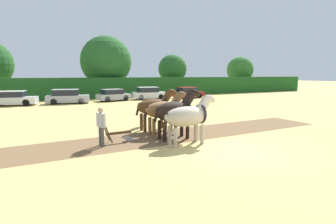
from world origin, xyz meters
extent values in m
plane|color=tan|center=(0.00, 0.00, 0.00)|extent=(240.00, 240.00, 0.00)
cube|color=brown|center=(-5.50, 3.46, 0.00)|extent=(27.83, 3.74, 0.01)
cube|color=#1E511E|center=(0.00, 27.57, 1.37)|extent=(77.35, 1.77, 2.74)
cylinder|color=#423323|center=(2.09, 30.98, 1.51)|extent=(0.44, 0.44, 3.03)
sphere|color=#235623|center=(2.09, 30.98, 5.06)|extent=(7.41, 7.41, 7.41)
cylinder|color=brown|center=(13.06, 30.88, 1.39)|extent=(0.44, 0.44, 2.79)
sphere|color=#235623|center=(13.06, 30.88, 4.09)|extent=(4.72, 4.72, 4.72)
cylinder|color=#4C3823|center=(27.85, 31.22, 1.34)|extent=(0.44, 0.44, 2.68)
sphere|color=#2D6628|center=(27.85, 31.22, 4.05)|extent=(5.00, 5.00, 5.00)
ellipsoid|color=#B2A38E|center=(-1.29, 1.81, 1.28)|extent=(2.20, 1.01, 0.91)
cylinder|color=#B2A38E|center=(-0.59, 2.09, 0.44)|extent=(0.18, 0.18, 0.87)
cylinder|color=#B2A38E|center=(-0.58, 1.57, 0.44)|extent=(0.18, 0.18, 0.87)
cylinder|color=#B2A38E|center=(-2.00, 2.06, 0.44)|extent=(0.18, 0.18, 0.87)
cylinder|color=#B2A38E|center=(-1.99, 1.53, 0.44)|extent=(0.18, 0.18, 0.87)
cylinder|color=#B2A38E|center=(-0.37, 1.84, 1.75)|extent=(0.79, 0.45, 0.85)
ellipsoid|color=#B2A38E|center=(0.02, 1.85, 2.02)|extent=(0.69, 0.28, 0.54)
cube|color=black|center=(-0.20, 1.84, 1.94)|extent=(0.39, 0.09, 0.52)
cylinder|color=black|center=(-2.32, 1.79, 1.18)|extent=(0.30, 0.13, 0.71)
torus|color=black|center=(-0.53, 1.83, 1.35)|extent=(0.13, 0.92, 0.92)
ellipsoid|color=black|center=(-1.32, 2.98, 1.36)|extent=(1.97, 1.07, 0.97)
cylinder|color=black|center=(-0.70, 3.28, 0.46)|extent=(0.18, 0.18, 0.93)
cylinder|color=black|center=(-0.68, 2.72, 0.46)|extent=(0.18, 0.18, 0.93)
cylinder|color=black|center=(-1.96, 3.25, 0.46)|extent=(0.18, 0.18, 0.93)
cylinder|color=black|center=(-1.94, 2.69, 0.46)|extent=(0.18, 0.18, 0.93)
cylinder|color=black|center=(-0.49, 3.01, 1.90)|extent=(0.89, 0.48, 0.99)
ellipsoid|color=black|center=(-0.04, 3.02, 2.23)|extent=(0.69, 0.28, 0.54)
cube|color=black|center=(-0.29, 3.01, 2.11)|extent=(0.46, 0.09, 0.61)
cylinder|color=black|center=(-2.24, 2.96, 1.26)|extent=(0.30, 0.13, 0.71)
torus|color=black|center=(-0.64, 3.00, 1.44)|extent=(0.14, 0.98, 0.98)
ellipsoid|color=brown|center=(-1.35, 4.15, 1.31)|extent=(1.99, 0.97, 0.87)
cylinder|color=brown|center=(-0.72, 4.42, 0.46)|extent=(0.18, 0.18, 0.92)
cylinder|color=brown|center=(-0.71, 3.92, 0.46)|extent=(0.18, 0.18, 0.92)
cylinder|color=brown|center=(-2.00, 4.39, 0.46)|extent=(0.18, 0.18, 0.92)
cylinder|color=brown|center=(-1.98, 3.88, 0.46)|extent=(0.18, 0.18, 0.92)
cylinder|color=brown|center=(-0.52, 4.18, 1.78)|extent=(0.78, 0.43, 0.85)
ellipsoid|color=brown|center=(-0.13, 4.19, 2.05)|extent=(0.69, 0.28, 0.54)
cube|color=black|center=(-0.35, 4.18, 1.96)|extent=(0.39, 0.09, 0.52)
cylinder|color=black|center=(-2.29, 4.13, 1.22)|extent=(0.30, 0.13, 0.71)
torus|color=black|center=(-0.66, 4.17, 1.38)|extent=(0.13, 0.89, 0.89)
ellipsoid|color=#513319|center=(-1.38, 5.32, 1.35)|extent=(1.99, 0.98, 0.88)
cylinder|color=#513319|center=(-0.75, 5.60, 0.48)|extent=(0.18, 0.18, 0.96)
cylinder|color=#513319|center=(-0.74, 5.09, 0.48)|extent=(0.18, 0.18, 0.96)
cylinder|color=#513319|center=(-2.03, 5.56, 0.48)|extent=(0.18, 0.18, 0.96)
cylinder|color=#513319|center=(-2.02, 5.05, 0.48)|extent=(0.18, 0.18, 0.96)
cylinder|color=#513319|center=(-0.55, 5.35, 1.83)|extent=(0.80, 0.44, 0.87)
ellipsoid|color=#513319|center=(-0.15, 5.36, 2.12)|extent=(0.69, 0.28, 0.54)
cube|color=black|center=(-0.37, 5.35, 2.02)|extent=(0.41, 0.09, 0.54)
cylinder|color=black|center=(-2.32, 5.30, 1.26)|extent=(0.30, 0.13, 0.71)
torus|color=black|center=(-0.70, 5.34, 1.42)|extent=(0.13, 0.90, 0.90)
cube|color=#4C331E|center=(-3.93, 3.50, 0.45)|extent=(1.22, 0.13, 0.12)
cube|color=#939399|center=(-3.44, 3.51, 0.10)|extent=(0.49, 0.21, 0.39)
cylinder|color=#4C331E|center=(-4.48, 3.68, 0.55)|extent=(0.40, 0.07, 0.96)
cylinder|color=#4C331E|center=(-4.47, 3.28, 0.55)|extent=(0.40, 0.07, 0.96)
cylinder|color=#4C4C4C|center=(-4.82, 3.30, 0.44)|extent=(0.14, 0.14, 0.87)
cylinder|color=#4C4C4C|center=(-4.77, 3.07, 0.44)|extent=(0.14, 0.14, 0.87)
cube|color=#B7B7BC|center=(-4.79, 3.19, 1.18)|extent=(0.30, 0.54, 0.62)
sphere|color=tan|center=(-4.79, 3.19, 1.61)|extent=(0.24, 0.24, 0.24)
cylinder|color=#B7B7BC|center=(-4.86, 3.48, 1.16)|extent=(0.09, 0.09, 0.58)
cylinder|color=#B7B7BC|center=(-4.73, 2.89, 1.16)|extent=(0.09, 0.09, 0.58)
cylinder|color=#28334C|center=(-1.34, 6.79, 0.41)|extent=(0.14, 0.14, 0.82)
cylinder|color=#28334C|center=(-1.41, 6.59, 0.41)|extent=(0.14, 0.14, 0.82)
cube|color=#B7B7BC|center=(-1.38, 6.69, 1.11)|extent=(0.36, 0.52, 0.58)
sphere|color=tan|center=(-1.38, 6.69, 1.52)|extent=(0.22, 0.22, 0.22)
cylinder|color=#B7B7BC|center=(-1.27, 6.96, 1.09)|extent=(0.09, 0.09, 0.55)
cylinder|color=#B7B7BC|center=(-1.48, 6.43, 1.09)|extent=(0.09, 0.09, 0.55)
cylinder|color=#42382D|center=(-1.38, 6.69, 1.58)|extent=(0.42, 0.42, 0.02)
cylinder|color=#42382D|center=(-1.38, 6.69, 1.63)|extent=(0.21, 0.21, 0.10)
cube|color=silver|center=(-9.46, 22.67, 0.53)|extent=(4.65, 2.71, 0.69)
cube|color=black|center=(-9.68, 22.72, 1.16)|extent=(2.91, 2.16, 0.56)
cube|color=silver|center=(-9.68, 22.72, 1.47)|extent=(2.91, 2.16, 0.06)
cylinder|color=black|center=(-7.97, 23.19, 0.34)|extent=(0.71, 0.36, 0.68)
cylinder|color=black|center=(-8.31, 21.60, 0.34)|extent=(0.71, 0.36, 0.68)
cylinder|color=black|center=(-10.62, 23.75, 0.34)|extent=(0.71, 0.36, 0.68)
cube|color=#A8A8B2|center=(-4.26, 22.19, 0.54)|extent=(4.66, 2.60, 0.73)
cube|color=black|center=(-4.47, 22.23, 1.21)|extent=(2.90, 2.08, 0.61)
cube|color=#A8A8B2|center=(-4.47, 22.23, 1.54)|extent=(2.90, 2.08, 0.06)
cylinder|color=black|center=(-2.77, 22.68, 0.32)|extent=(0.66, 0.34, 0.63)
cylinder|color=black|center=(-3.07, 21.16, 0.32)|extent=(0.66, 0.34, 0.63)
cylinder|color=black|center=(-5.44, 23.22, 0.32)|extent=(0.66, 0.34, 0.63)
cylinder|color=black|center=(-5.75, 21.70, 0.32)|extent=(0.66, 0.34, 0.63)
cube|color=#A8A8B2|center=(0.95, 22.83, 0.52)|extent=(4.10, 2.49, 0.66)
cube|color=black|center=(0.76, 22.79, 1.11)|extent=(2.56, 2.02, 0.53)
cube|color=#A8A8B2|center=(0.76, 22.79, 1.40)|extent=(2.56, 2.02, 0.06)
cylinder|color=black|center=(1.96, 23.83, 0.34)|extent=(0.71, 0.35, 0.68)
cylinder|color=black|center=(2.26, 22.29, 0.34)|extent=(0.71, 0.35, 0.68)
cylinder|color=black|center=(-0.37, 23.37, 0.34)|extent=(0.71, 0.35, 0.68)
cylinder|color=black|center=(-0.06, 21.83, 0.34)|extent=(0.71, 0.35, 0.68)
cube|color=silver|center=(5.72, 23.19, 0.54)|extent=(4.34, 2.25, 0.72)
cube|color=black|center=(5.51, 23.21, 1.20)|extent=(2.66, 1.89, 0.60)
cube|color=silver|center=(5.51, 23.21, 1.53)|extent=(2.66, 1.89, 0.06)
cylinder|color=black|center=(7.09, 23.84, 0.33)|extent=(0.68, 0.29, 0.66)
cylinder|color=black|center=(6.92, 22.26, 0.33)|extent=(0.68, 0.29, 0.66)
cylinder|color=black|center=(4.52, 24.12, 0.33)|extent=(0.68, 0.29, 0.66)
cylinder|color=black|center=(4.35, 22.53, 0.33)|extent=(0.68, 0.29, 0.66)
cube|color=maroon|center=(11.04, 22.19, 0.52)|extent=(4.30, 2.08, 0.68)
cube|color=black|center=(10.83, 22.17, 1.14)|extent=(2.62, 1.76, 0.55)
cube|color=maroon|center=(10.83, 22.17, 1.44)|extent=(2.62, 1.76, 0.06)
cylinder|color=black|center=(12.26, 23.05, 0.34)|extent=(0.69, 0.28, 0.67)
cylinder|color=black|center=(12.39, 21.54, 0.34)|extent=(0.69, 0.28, 0.67)
cylinder|color=black|center=(9.68, 22.83, 0.34)|extent=(0.69, 0.28, 0.67)
cylinder|color=black|center=(9.81, 21.32, 0.34)|extent=(0.69, 0.28, 0.67)
camera|label=1|loc=(-7.18, -8.18, 3.14)|focal=28.00mm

